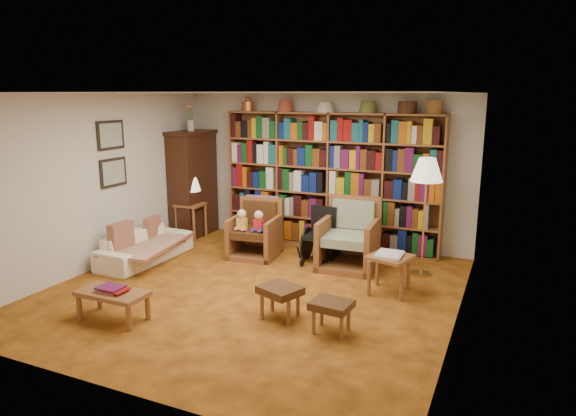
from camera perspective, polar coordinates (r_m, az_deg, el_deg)
The scene contains 23 objects.
floor at distance 6.73m, azimuth -3.92°, elevation -9.15°, with size 5.00×5.00×0.00m, color #B8691C.
ceiling at distance 6.25m, azimuth -4.27°, elevation 12.66°, with size 5.00×5.00×0.00m, color silver.
wall_back at distance 8.63m, azimuth 3.81°, elevation 4.30°, with size 5.00×5.00×0.00m, color silver.
wall_front at distance 4.40m, azimuth -19.70°, elevation -4.50°, with size 5.00×5.00×0.00m, color silver.
wall_left at distance 7.86m, azimuth -20.38°, elevation 2.72°, with size 5.00×5.00×0.00m, color silver.
wall_right at distance 5.66m, azimuth 18.82°, elevation -0.74°, with size 5.00×5.00×0.00m, color silver.
bookshelf at distance 8.41m, azimuth 4.67°, elevation 3.52°, with size 3.60×0.30×2.42m.
curio_cabinet at distance 9.27m, azimuth -10.52°, elevation 2.84°, with size 0.50×0.95×2.40m.
framed_pictures at distance 8.01m, azimuth -18.98°, elevation 5.71°, with size 0.03×0.52×0.97m.
sofa at distance 8.07m, azimuth -15.59°, elevation -4.15°, with size 0.62×1.58×0.46m, color white.
sofa_throw at distance 8.02m, azimuth -15.34°, elevation -3.72°, with size 0.80×1.49×0.04m, color beige.
cushion_left at distance 8.35m, azimuth -14.84°, elevation -1.98°, with size 0.11×0.35×0.35m, color maroon.
cushion_right at distance 7.84m, azimuth -18.04°, elevation -3.12°, with size 0.13×0.42×0.42m, color maroon.
side_table_lamp at distance 9.10m, azimuth -10.75°, elevation -0.46°, with size 0.47×0.47×0.63m.
table_lamp at distance 9.00m, azimuth -10.88°, elevation 2.70°, with size 0.38×0.38×0.52m.
armchair_leather at distance 8.07m, azimuth -3.42°, elevation -2.69°, with size 0.79×0.83×0.90m.
armchair_sage at distance 7.61m, azimuth 6.95°, elevation -3.59°, with size 0.85×0.88×1.00m.
wheelchair at distance 7.74m, azimuth 3.65°, elevation -3.25°, with size 0.48×0.67×0.84m.
floor_lamp at distance 7.16m, azimuth 15.14°, elevation 3.60°, with size 0.44×0.44×1.65m.
side_table_papers at distance 6.63m, azimuth 11.25°, elevation -5.85°, with size 0.59×0.59×0.53m.
footstool_a at distance 5.85m, azimuth -0.88°, elevation -9.35°, with size 0.54×0.51×0.37m.
footstool_b at distance 5.54m, azimuth 4.85°, elevation -10.91°, with size 0.44×0.39×0.35m.
coffee_table at distance 6.13m, azimuth -18.92°, elevation -9.16°, with size 0.80×0.40×0.39m.
Camera 1 is at (2.97, -5.50, 2.49)m, focal length 32.00 mm.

